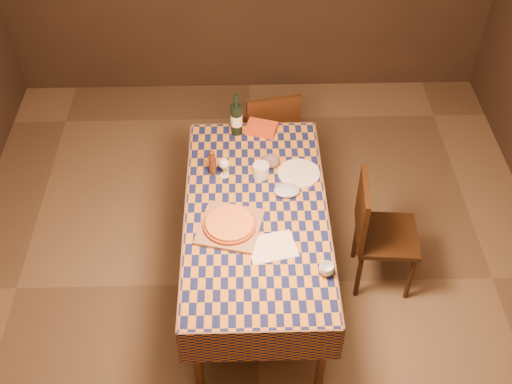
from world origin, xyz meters
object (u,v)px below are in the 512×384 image
wine_bottle (236,119)px  white_plate (299,173)px  pizza (230,224)px  bowl (270,162)px  chair_right (376,228)px  cutting_board (230,227)px  dining_table (256,219)px  chair_far (270,131)px

wine_bottle → white_plate: (0.43, -0.47, -0.12)m
pizza → wine_bottle: wine_bottle is taller
wine_bottle → bowl: bearing=-56.9°
wine_bottle → chair_right: wine_bottle is taller
cutting_board → pizza: 0.03m
cutting_board → white_plate: (0.48, 0.49, -0.00)m
dining_table → chair_far: bearing=82.8°
cutting_board → bowl: bowl is taller
chair_far → chair_right: bearing=-57.2°
cutting_board → wine_bottle: (0.05, 0.95, 0.12)m
dining_table → chair_far: size_ratio=1.98×
pizza → chair_far: 1.33m
bowl → white_plate: (0.19, -0.11, -0.01)m
wine_bottle → chair_right: size_ratio=0.37×
bowl → white_plate: size_ratio=0.46×
dining_table → wine_bottle: (-0.12, 0.81, 0.20)m
dining_table → chair_right: (0.83, 0.05, -0.17)m
cutting_board → bowl: bearing=64.6°
dining_table → pizza: bearing=-140.4°
chair_far → dining_table: bearing=-97.2°
bowl → white_plate: bowl is taller
pizza → chair_far: bearing=76.0°
cutting_board → bowl: 0.66m
cutting_board → white_plate: cutting_board is taller
bowl → cutting_board: bearing=-115.4°
wine_bottle → pizza: bearing=-92.9°
cutting_board → chair_far: (0.31, 1.26, -0.26)m
chair_far → pizza: bearing=-104.0°
wine_bottle → chair_right: 1.27m
dining_table → pizza: size_ratio=5.36×
white_plate → chair_right: bearing=-29.3°
pizza → wine_bottle: (0.05, 0.95, 0.09)m
bowl → wine_bottle: 0.44m
bowl → white_plate: 0.22m
dining_table → bowl: 0.48m
dining_table → chair_far: 1.14m
pizza → chair_far: size_ratio=0.37×
dining_table → cutting_board: cutting_board is taller
white_plate → pizza: bearing=-134.3°
dining_table → pizza: 0.25m
cutting_board → wine_bottle: bearing=87.1°
dining_table → wine_bottle: wine_bottle is taller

